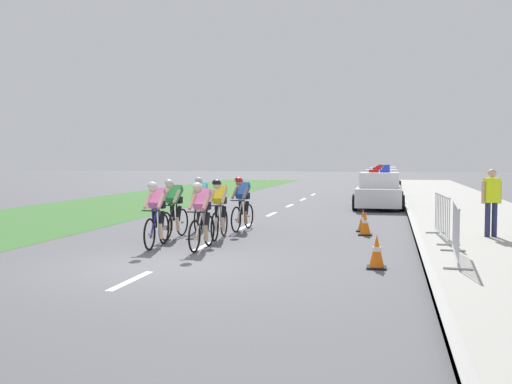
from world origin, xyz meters
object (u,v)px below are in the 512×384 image
cyclist_fourth (219,208)px  cyclist_sixth (242,203)px  cyclist_fifth (201,203)px  cyclist_lead (157,213)px  police_car_third (383,181)px  spectator_closest (491,198)px  cyclist_third (174,208)px  traffic_cone_mid (363,221)px  crowd_barrier_front (456,232)px  crowd_barrier_middle (442,217)px  cyclist_second (202,215)px  traffic_cone_near (377,252)px  police_car_nearest (379,192)px  police_car_furthest (384,177)px  traffic_cone_far (365,224)px  police_car_second (381,185)px

cyclist_fourth → cyclist_sixth: (0.14, 1.83, 0.00)m
cyclist_fifth → cyclist_lead: bearing=-89.5°
cyclist_fifth → police_car_third: size_ratio=0.38×
cyclist_sixth → spectator_closest: bearing=-6.9°
cyclist_third → traffic_cone_mid: 5.32m
cyclist_sixth → cyclist_fourth: bearing=-94.4°
crowd_barrier_front → crowd_barrier_middle: 2.95m
cyclist_third → crowd_barrier_front: (6.64, -2.42, -0.14)m
cyclist_second → traffic_cone_near: size_ratio=2.69×
police_car_nearest → police_car_third: bearing=90.0°
traffic_cone_near → cyclist_fifth: bearing=136.0°
police_car_furthest → traffic_cone_mid: (-0.29, -26.73, -0.37)m
police_car_furthest → traffic_cone_far: size_ratio=6.93×
traffic_cone_near → cyclist_third: bearing=149.5°
cyclist_lead → cyclist_sixth: (1.15, 3.50, 0.00)m
cyclist_lead → police_car_second: 18.56m
cyclist_lead → cyclist_sixth: 3.68m
spectator_closest → cyclist_fifth: bearing=175.3°
cyclist_third → cyclist_sixth: bearing=56.7°
cyclist_third → cyclist_second: bearing=-51.2°
cyclist_sixth → traffic_cone_mid: size_ratio=2.68×
cyclist_fourth → police_car_furthest: (3.80, 29.05, -0.11)m
crowd_barrier_front → cyclist_fourth: bearing=154.7°
police_car_nearest → crowd_barrier_middle: (1.66, -10.01, -0.03)m
cyclist_second → police_car_nearest: size_ratio=0.39×
cyclist_sixth → police_car_third: (3.66, 20.81, -0.11)m
cyclist_third → cyclist_lead: bearing=-84.1°
cyclist_fourth → crowd_barrier_middle: 5.48m
crowd_barrier_middle → police_car_furthest: bearing=93.3°
police_car_nearest → crowd_barrier_middle: 10.15m
police_car_third → police_car_furthest: same height
cyclist_fifth → spectator_closest: (7.72, -0.63, 0.30)m
cyclist_second → traffic_cone_near: (3.90, -1.46, -0.48)m
cyclist_second → cyclist_sixth: 3.58m
police_car_nearest → cyclist_fourth: bearing=-110.1°
cyclist_fourth → crowd_barrier_middle: (5.46, 0.36, -0.14)m
cyclist_third → traffic_cone_mid: bearing=28.1°
police_car_nearest → traffic_cone_mid: bearing=-92.1°
police_car_second → crowd_barrier_front: size_ratio=1.91×
police_car_second → cyclist_third: bearing=-106.8°
traffic_cone_far → cyclist_second: bearing=-136.8°
cyclist_second → cyclist_fifth: (-1.15, 3.42, 0.00)m
traffic_cone_near → police_car_nearest: bearing=90.9°
police_car_second → spectator_closest: (2.87, -15.22, 0.40)m
cyclist_fourth → police_car_second: police_car_second is taller
cyclist_sixth → traffic_cone_far: (3.47, -0.29, -0.48)m
police_car_third → traffic_cone_mid: police_car_third is taller
cyclist_lead → crowd_barrier_front: cyclist_lead is taller
cyclist_lead → traffic_cone_mid: 6.06m
police_car_second → crowd_barrier_front: (1.67, -18.85, -0.03)m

